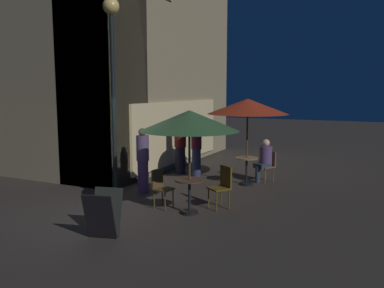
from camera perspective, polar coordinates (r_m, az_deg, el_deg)
The scene contains 15 objects.
ground_plane at distance 9.26m, azimuth -12.66°, elevation -9.29°, with size 60.00×60.00×0.00m, color #322C27.
cafe_building at distance 14.22m, azimuth -13.63°, elevation 12.94°, with size 8.53×8.45×8.05m.
street_lamp_near_corner at distance 9.65m, azimuth -11.42°, elevation 12.76°, with size 0.38×0.38×4.79m.
menu_sandwich_board at distance 7.52m, azimuth -12.65°, elevation -9.79°, with size 0.75×0.69×0.86m.
cafe_table_0 at distance 11.38m, azimuth 7.86°, elevation -3.18°, with size 0.65×0.65×0.79m.
cafe_table_1 at distance 8.68m, azimuth -0.37°, elevation -6.69°, with size 0.64×0.64×0.76m.
patio_umbrella_0 at distance 11.18m, azimuth 8.02°, elevation 5.34°, with size 2.26×2.26×2.45m.
patio_umbrella_1 at distance 8.43m, azimuth -0.38°, elevation 3.33°, with size 2.14×2.14×2.26m.
cafe_chair_0 at distance 11.92m, azimuth 10.88°, elevation -2.75°, with size 0.58×0.58×0.90m.
cafe_chair_1 at distance 9.12m, azimuth -4.57°, elevation -5.89°, with size 0.43×0.43×0.90m.
cafe_chair_2 at distance 9.09m, azimuth 4.41°, elevation -5.66°, with size 0.59×0.59×0.97m.
patron_seated_0 at distance 11.79m, azimuth 10.40°, elevation -1.96°, with size 0.55×0.51×1.26m.
patron_standing_1 at distance 10.39m, azimuth -7.10°, elevation -2.36°, with size 0.33×0.33×1.72m.
patron_standing_2 at distance 12.73m, azimuth -1.70°, elevation -0.55°, with size 0.38×0.38×1.69m.
patron_standing_3 at distance 12.31m, azimuth 0.64°, elevation -0.61°, with size 0.33×0.33×1.75m.
Camera 1 is at (-6.92, -5.53, 2.69)m, focal length 37.01 mm.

